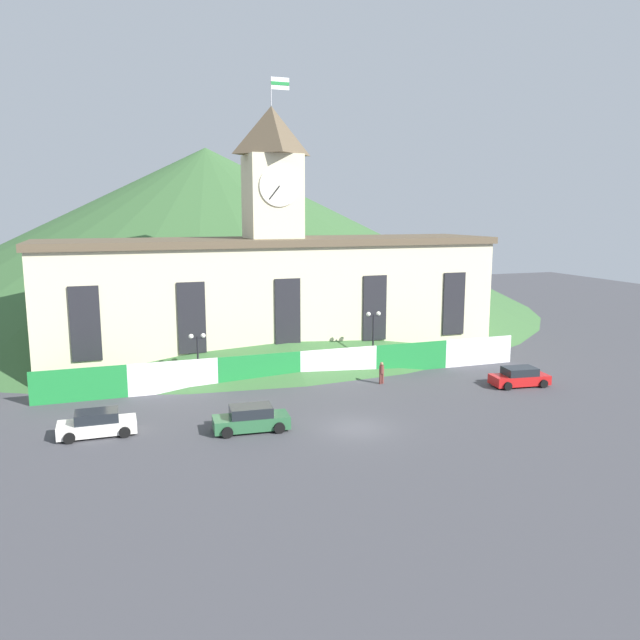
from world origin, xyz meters
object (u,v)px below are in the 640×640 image
at_px(car_white_taxi, 97,424).
at_px(car_green_wagon, 251,419).
at_px(street_lamp_left, 373,329).
at_px(car_red_sedan, 519,377).
at_px(pedestrian, 382,372).
at_px(street_lamp_far_left, 198,348).

height_order(car_white_taxi, car_green_wagon, car_green_wagon).
relative_size(street_lamp_left, car_red_sedan, 1.12).
xyz_separation_m(car_red_sedan, pedestrian, (-9.79, 3.99, 0.27)).
distance_m(car_green_wagon, car_red_sedan, 21.94).
bearing_deg(pedestrian, street_lamp_left, -31.16).
distance_m(street_lamp_left, car_green_wagon, 16.71).
bearing_deg(car_white_taxi, car_red_sedan, 1.96).
distance_m(street_lamp_left, car_white_taxi, 23.31).
height_order(car_green_wagon, pedestrian, pedestrian).
bearing_deg(pedestrian, car_green_wagon, 101.98).
xyz_separation_m(street_lamp_far_left, car_white_taxi, (-7.21, -8.21, -2.44)).
xyz_separation_m(car_white_taxi, car_green_wagon, (8.88, -2.20, 0.02)).
distance_m(car_white_taxi, car_red_sedan, 30.62).
relative_size(street_lamp_left, car_white_taxi, 1.14).
bearing_deg(car_green_wagon, street_lamp_left, 43.52).
height_order(street_lamp_far_left, pedestrian, street_lamp_far_left).
bearing_deg(car_red_sedan, street_lamp_far_left, 168.96).
distance_m(street_lamp_left, pedestrian, 4.48).
xyz_separation_m(street_lamp_left, car_green_wagon, (-12.72, -10.41, -3.00)).
height_order(street_lamp_left, car_red_sedan, street_lamp_left).
bearing_deg(car_white_taxi, street_lamp_far_left, 49.17).
bearing_deg(pedestrian, street_lamp_far_left, 57.53).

